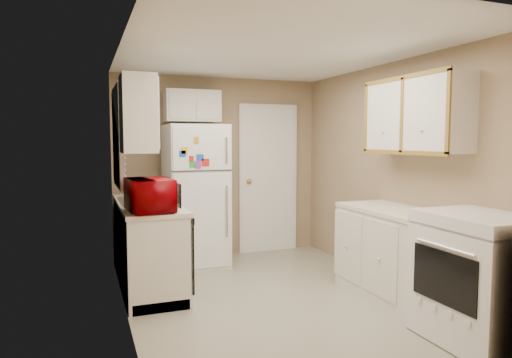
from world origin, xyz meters
name	(u,v)px	position (x,y,z in m)	size (l,w,h in m)	color
floor	(274,299)	(0.00, 0.00, 0.00)	(3.80, 3.80, 0.00)	#ACA792
ceiling	(275,52)	(0.00, 0.00, 2.40)	(3.80, 3.80, 0.00)	white
wall_left	(125,183)	(-1.40, 0.00, 1.20)	(3.80, 3.80, 0.00)	#9C8466
wall_right	(394,174)	(1.40, 0.00, 1.20)	(3.80, 3.80, 0.00)	#9C8466
wall_back	(219,167)	(0.00, 1.90, 1.20)	(2.80, 2.80, 0.00)	#9C8466
wall_front	(403,204)	(0.00, -1.90, 1.20)	(2.80, 2.80, 0.00)	#9C8466
left_counter	(148,244)	(-1.10, 0.90, 0.45)	(0.60, 1.80, 0.90)	silver
dishwasher	(186,250)	(-0.81, 0.30, 0.49)	(0.03, 0.58, 0.72)	black
sink	(145,204)	(-1.10, 1.05, 0.86)	(0.54, 0.74, 0.16)	gray
microwave	(150,195)	(-1.15, 0.26, 1.05)	(0.31, 0.55, 0.37)	#8F0006
soap_bottle	(136,188)	(-1.15, 1.45, 1.00)	(0.09, 0.09, 0.20)	silver
window_blinds	(119,137)	(-1.36, 1.05, 1.60)	(0.10, 0.98, 1.08)	silver
upper_cabinet_left	(138,114)	(-1.25, 0.22, 1.80)	(0.30, 0.45, 0.70)	silver
refrigerator	(196,195)	(-0.43, 1.50, 0.88)	(0.72, 0.70, 1.75)	white
cabinet_over_fridge	(192,106)	(-0.40, 1.75, 2.00)	(0.70, 0.30, 0.40)	silver
interior_door	(268,179)	(0.70, 1.86, 1.02)	(0.86, 0.06, 2.08)	white
right_counter	(421,264)	(1.10, -0.80, 0.45)	(0.60, 2.00, 0.90)	silver
stove	(479,278)	(1.09, -1.46, 0.51)	(0.68, 0.84, 1.02)	white
upper_cabinet_right	(416,115)	(1.25, -0.50, 1.80)	(0.30, 1.20, 0.70)	silver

